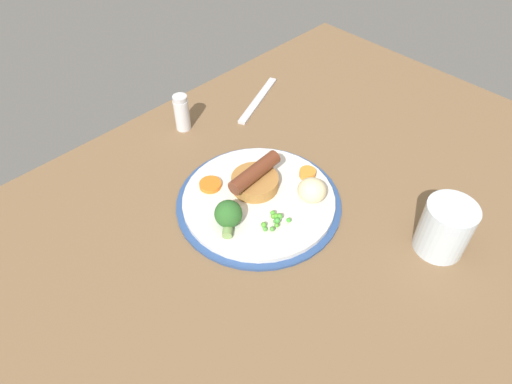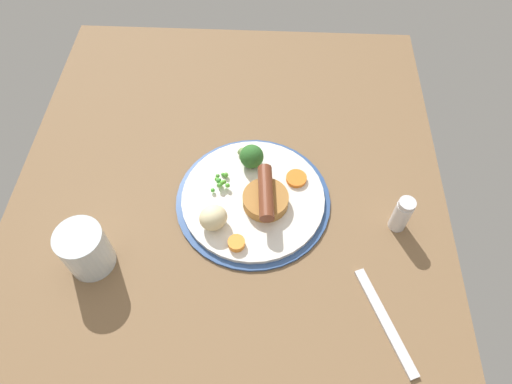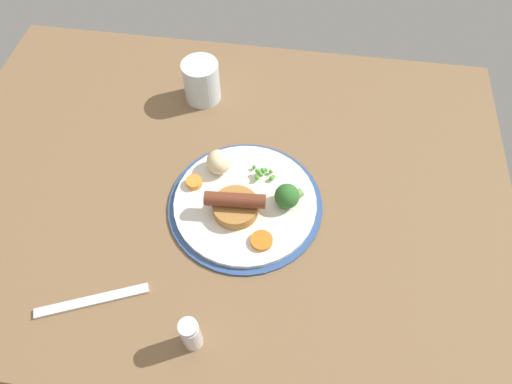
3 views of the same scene
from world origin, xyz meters
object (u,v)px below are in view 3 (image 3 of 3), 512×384
object	(u,v)px
pea_pile	(263,173)
carrot_slice_4	(262,241)
potato_chunk_1	(217,162)
broccoli_floret_near	(287,196)
carrot_slice_1	(194,182)
salt_shaker	(191,334)
dinner_plate	(245,203)
sausage_pudding	(235,205)
fork	(92,301)
drinking_glass	(202,81)

from	to	relation	value
pea_pile	carrot_slice_4	distance (cm)	13.88
potato_chunk_1	broccoli_floret_near	bearing A→B (deg)	-22.75
pea_pile	carrot_slice_1	size ratio (longest dim) A/B	1.57
carrot_slice_4	salt_shaker	world-z (taller)	salt_shaker
dinner_plate	sausage_pudding	bearing A→B (deg)	-120.29
dinner_plate	potato_chunk_1	size ratio (longest dim) A/B	5.77
carrot_slice_4	fork	xyz separation A→B (cm)	(-25.46, -13.84, -1.51)
sausage_pudding	broccoli_floret_near	distance (cm)	9.32
pea_pile	salt_shaker	xyz separation A→B (cm)	(-6.36, -31.53, 1.36)
carrot_slice_4	drinking_glass	xyz separation A→B (cm)	(-17.44, 34.02, 2.64)
sausage_pudding	fork	xyz separation A→B (cm)	(-20.07, -19.34, -2.97)
fork	salt_shaker	size ratio (longest dim) A/B	2.38
carrot_slice_1	fork	size ratio (longest dim) A/B	0.16
dinner_plate	fork	size ratio (longest dim) A/B	1.56
dinner_plate	carrot_slice_1	world-z (taller)	carrot_slice_1
potato_chunk_1	drinking_glass	world-z (taller)	drinking_glass
salt_shaker	carrot_slice_1	bearing A→B (deg)	101.98
carrot_slice_1	drinking_glass	size ratio (longest dim) A/B	0.33
sausage_pudding	carrot_slice_4	size ratio (longest dim) A/B	2.81
dinner_plate	sausage_pudding	distance (cm)	3.78
dinner_plate	drinking_glass	bearing A→B (deg)	117.02
broccoli_floret_near	potato_chunk_1	distance (cm)	14.87
drinking_glass	salt_shaker	distance (cm)	52.64
sausage_pudding	carrot_slice_1	bearing A→B (deg)	147.60
carrot_slice_4	carrot_slice_1	bearing A→B (deg)	144.09
dinner_plate	potato_chunk_1	distance (cm)	9.45
sausage_pudding	carrot_slice_4	xyz separation A→B (cm)	(5.40, -5.50, -1.46)
pea_pile	salt_shaker	size ratio (longest dim) A/B	0.60
potato_chunk_1	sausage_pudding	bearing A→B (deg)	-60.78
sausage_pudding	potato_chunk_1	distance (cm)	10.02
pea_pile	broccoli_floret_near	size ratio (longest dim) A/B	0.88
carrot_slice_4	fork	world-z (taller)	carrot_slice_4
broccoli_floret_near	fork	world-z (taller)	broccoli_floret_near
sausage_pudding	carrot_slice_4	bearing A→B (deg)	-49.71
potato_chunk_1	carrot_slice_1	bearing A→B (deg)	-131.15
sausage_pudding	fork	distance (cm)	28.03
salt_shaker	fork	bearing A→B (deg)	167.34
dinner_plate	carrot_slice_1	distance (cm)	10.23
drinking_glass	salt_shaker	size ratio (longest dim) A/B	1.17
carrot_slice_1	carrot_slice_4	size ratio (longest dim) A/B	0.76
potato_chunk_1	fork	size ratio (longest dim) A/B	0.27
sausage_pudding	carrot_slice_4	world-z (taller)	sausage_pudding
broccoli_floret_near	drinking_glass	size ratio (longest dim) A/B	0.58
carrot_slice_1	pea_pile	bearing A→B (deg)	16.73
broccoli_floret_near	carrot_slice_1	xyz separation A→B (cm)	(-17.35, 1.59, -1.54)
dinner_plate	broccoli_floret_near	size ratio (longest dim) A/B	5.41
fork	salt_shaker	bearing A→B (deg)	-35.10
dinner_plate	pea_pile	distance (cm)	6.71
dinner_plate	fork	xyz separation A→B (cm)	(-21.40, -21.62, -0.27)
dinner_plate	sausage_pudding	xyz separation A→B (cm)	(-1.33, -2.28, 2.71)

